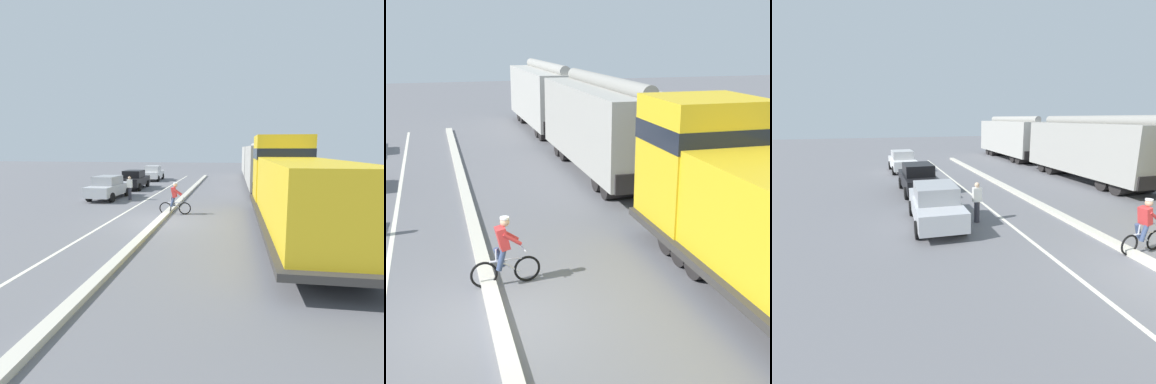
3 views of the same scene
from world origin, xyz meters
The scene contains 6 objects.
ground_plane centered at (0.00, 0.00, 0.00)m, with size 120.00×120.00×0.00m, color slate.
median_curb centered at (0.00, 6.00, 0.08)m, with size 0.36×36.00×0.16m, color beige.
lane_stripe centered at (-2.40, 6.00, 0.00)m, with size 0.14×36.00×0.01m, color silver.
hopper_car_lead centered at (6.05, 11.37, 2.08)m, with size 2.90×10.60×4.18m.
hopper_car_middle centered at (6.05, 22.97, 2.08)m, with size 2.90×10.60×4.18m.
cyclist centered at (0.41, 1.66, 0.82)m, with size 1.71×0.48×1.71m.
Camera 2 is at (-1.03, -10.10, 5.79)m, focal length 50.00 mm.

